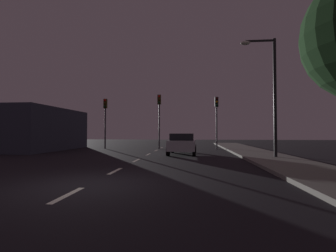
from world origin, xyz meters
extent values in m
plane|color=black|center=(0.00, 7.00, 0.00)|extent=(80.00, 80.00, 0.00)
cube|color=gray|center=(7.50, 7.00, 0.07)|extent=(3.00, 40.00, 0.15)
cube|color=silver|center=(0.00, -1.20, 0.00)|extent=(0.16, 1.60, 0.01)
cube|color=silver|center=(0.00, 2.60, 0.00)|extent=(0.16, 1.60, 0.01)
cube|color=silver|center=(0.00, 6.40, 0.00)|extent=(0.16, 1.60, 0.01)
cube|color=silver|center=(0.00, 10.20, 0.00)|extent=(0.16, 1.60, 0.01)
cube|color=silver|center=(0.00, 14.00, 0.00)|extent=(0.16, 1.60, 0.01)
cube|color=silver|center=(0.00, 17.80, 0.00)|extent=(0.16, 1.60, 0.01)
cylinder|color=#4C4C51|center=(-5.23, 16.04, 2.39)|extent=(0.14, 0.14, 4.77)
cube|color=#382D0C|center=(-5.23, 16.04, 4.32)|extent=(0.32, 0.24, 0.90)
sphere|color=red|center=(-5.23, 15.88, 4.62)|extent=(0.20, 0.20, 0.20)
sphere|color=#3F2D0C|center=(-5.23, 15.88, 4.32)|extent=(0.20, 0.20, 0.20)
sphere|color=#0C3319|center=(-5.23, 15.88, 4.02)|extent=(0.20, 0.20, 0.20)
cylinder|color=#4C4C51|center=(-0.01, 16.04, 2.55)|extent=(0.14, 0.14, 5.09)
cube|color=#382D0C|center=(-0.01, 16.04, 4.64)|extent=(0.32, 0.24, 0.90)
sphere|color=red|center=(-0.01, 15.88, 4.94)|extent=(0.20, 0.20, 0.20)
sphere|color=#3F2D0C|center=(-0.01, 15.88, 4.64)|extent=(0.20, 0.20, 0.20)
sphere|color=#0C3319|center=(-0.01, 15.88, 4.34)|extent=(0.20, 0.20, 0.20)
cylinder|color=#4C4C51|center=(5.31, 16.04, 2.40)|extent=(0.14, 0.14, 4.81)
cube|color=black|center=(5.31, 16.04, 4.36)|extent=(0.32, 0.24, 0.90)
sphere|color=#3F0C0C|center=(5.31, 15.88, 4.66)|extent=(0.20, 0.20, 0.20)
sphere|color=orange|center=(5.31, 15.88, 4.36)|extent=(0.20, 0.20, 0.20)
sphere|color=#0C3319|center=(5.31, 15.88, 4.06)|extent=(0.20, 0.20, 0.20)
cube|color=silver|center=(2.37, 10.49, 0.66)|extent=(1.91, 3.86, 0.68)
cube|color=black|center=(2.37, 10.30, 1.23)|extent=(1.64, 1.76, 0.47)
cylinder|color=black|center=(1.56, 11.86, 0.32)|extent=(0.24, 0.65, 0.64)
cylinder|color=black|center=(3.25, 11.82, 0.32)|extent=(0.24, 0.65, 0.64)
cylinder|color=black|center=(1.49, 9.15, 0.32)|extent=(0.24, 0.65, 0.64)
cylinder|color=black|center=(3.19, 9.11, 0.32)|extent=(0.24, 0.65, 0.64)
cylinder|color=black|center=(7.80, 7.63, 3.48)|extent=(0.18, 0.18, 6.96)
cube|color=black|center=(6.98, 7.63, 6.86)|extent=(1.64, 0.10, 0.10)
ellipsoid|color=silver|center=(6.16, 7.63, 6.76)|extent=(0.56, 0.36, 0.24)
cube|color=#333847|center=(-10.78, 13.65, 1.82)|extent=(5.55, 9.23, 3.64)
camera|label=1|loc=(3.05, -7.08, 1.54)|focal=26.58mm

